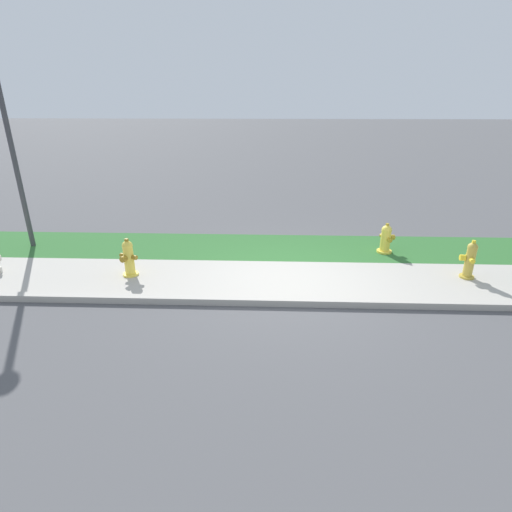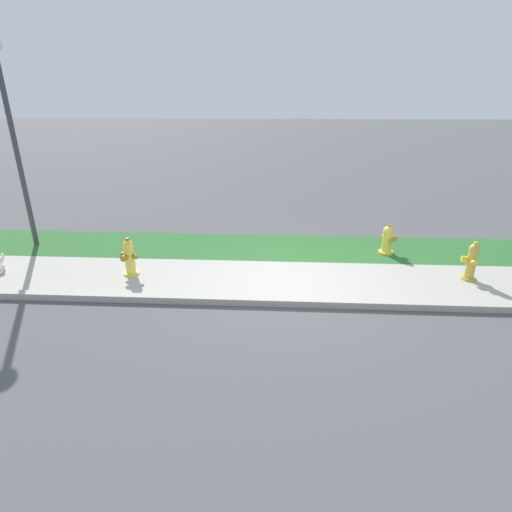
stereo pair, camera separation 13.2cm
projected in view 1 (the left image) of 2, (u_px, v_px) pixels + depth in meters
ground_plane at (288, 280)px, 7.71m from camera, size 120.00×120.00×0.00m
sidewalk_pavement at (288, 280)px, 7.71m from camera, size 18.00×1.83×0.01m
grass_verge at (285, 247)px, 9.39m from camera, size 18.00×1.79×0.01m
street_curb at (290, 302)px, 6.77m from camera, size 18.00×0.16×0.12m
fire_hydrant_mid_block at (470, 260)px, 7.67m from camera, size 0.33×0.37×0.78m
fire_hydrant_by_grass_verge at (129, 258)px, 7.78m from camera, size 0.38×0.35×0.77m
fire_hydrant_at_driveway at (386, 239)px, 8.97m from camera, size 0.38×0.40×0.69m
street_lamp at (4, 114)px, 8.40m from camera, size 0.32×0.32×4.45m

